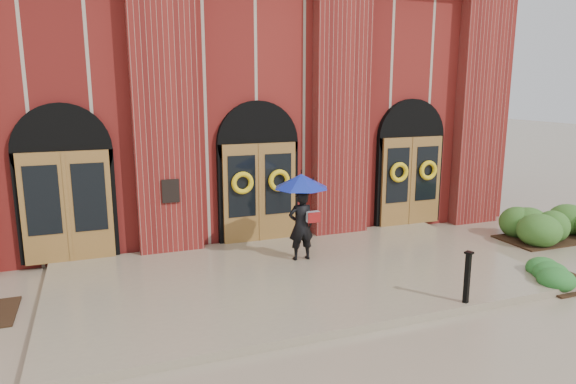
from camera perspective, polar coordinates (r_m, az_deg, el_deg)
name	(u,v)px	position (r m, az deg, el deg)	size (l,w,h in m)	color
ground	(299,282)	(10.96, 1.28, -9.98)	(90.00, 90.00, 0.00)	gray
landing	(297,276)	(11.06, 0.99, -9.35)	(10.00, 5.30, 0.15)	gray
church_building	(207,102)	(18.63, -8.98, 9.89)	(16.20, 12.53, 7.00)	maroon
man_with_umbrella	(301,200)	(11.50, 1.48, -0.91)	(1.30, 1.30, 1.99)	black
metal_post	(467,276)	(9.99, 19.30, -8.81)	(0.17, 0.17, 0.98)	black
hedge_wall_right	(560,224)	(15.74, 28.00, -3.11)	(3.07, 1.23, 0.79)	#2F591F
hedge_front_right	(562,273)	(12.24, 28.16, -7.98)	(1.24, 1.06, 0.44)	#215E23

